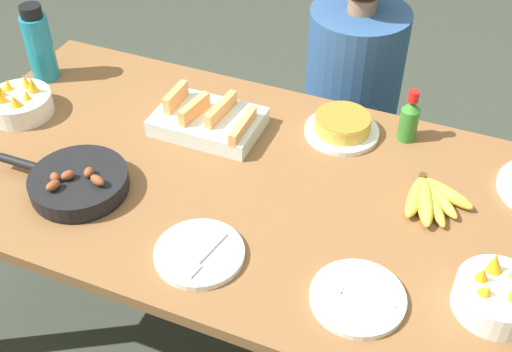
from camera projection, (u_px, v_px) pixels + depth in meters
The scene contains 13 objects.
ground_plane at pixel (256, 341), 2.15m from camera, with size 14.00×14.00×0.00m, color #383D33.
dining_table at pixel (256, 208), 1.74m from camera, with size 1.79×0.90×0.71m.
banana_bunch at pixel (430, 198), 1.62m from camera, with size 0.17×0.19×0.04m.
melon_tray at pixel (208, 120), 1.84m from camera, with size 0.30×0.20×0.10m.
skillet at pixel (78, 183), 1.65m from camera, with size 0.37×0.25×0.08m.
frittata_plate_center at pixel (342, 126), 1.83m from camera, with size 0.21×0.21×0.06m.
empty_plate_near_front at pixel (199, 253), 1.49m from camera, with size 0.21×0.21×0.02m.
empty_plate_far_left at pixel (358, 298), 1.39m from camera, with size 0.21×0.21×0.02m.
fruit_bowl_mango at pixel (20, 103), 1.90m from camera, with size 0.19×0.19×0.12m.
fruit_bowl_citrus at pixel (497, 295), 1.36m from camera, with size 0.18×0.18×0.12m.
water_bottle at pixel (39, 45), 1.99m from camera, with size 0.08×0.08×0.25m.
hot_sauce_bottle at pixel (409, 118), 1.78m from camera, with size 0.05×0.05×0.16m.
person_figure at pixel (349, 116), 2.33m from camera, with size 0.37×0.37×1.13m.
Camera 1 is at (0.48, -1.15, 1.84)m, focal length 45.00 mm.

